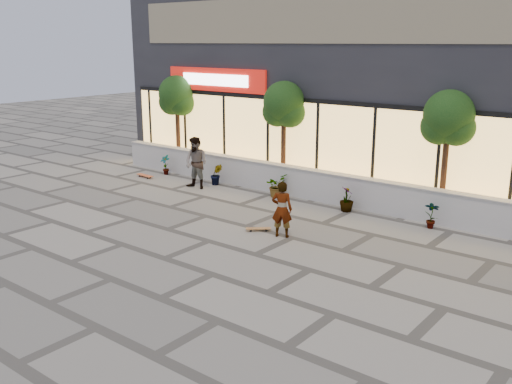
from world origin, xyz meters
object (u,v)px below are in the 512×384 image
Objects in this scene: tree_midwest at (284,107)px; skateboard_left at (145,175)px; skater_left at (196,163)px; skateboard_center at (258,229)px; skater_center at (282,209)px; tree_mideast at (448,121)px; tree_west at (177,98)px.

skateboard_left is at bearing -157.88° from tree_midwest.
skater_left reaches higher than skateboard_center.
skater_center reaches higher than skateboard_center.
tree_mideast is at bearing 9.68° from skateboard_center.
skateboard_left is at bearing 176.20° from skater_left.
tree_west and tree_midwest have the same top height.
skater_center is at bearing -54.70° from tree_midwest.
skateboard_center is at bearing -128.28° from tree_mideast.
tree_midwest is at bearing 36.85° from skater_left.
skater_left is 2.22× the size of skateboard_left.
skater_center is at bearing -39.99° from skateboard_center.
tree_midwest is 2.47× the size of skater_center.
skateboard_left reaches higher than skateboard_center.
skater_left is (-5.61, 2.42, 0.16)m from skater_center.
tree_west is 2.47× the size of skater_center.
tree_mideast is at bearing 9.72° from skater_left.
tree_midwest is (5.50, 0.00, 0.00)m from tree_west.
skater_left reaches higher than skateboard_left.
tree_mideast is at bearing 15.07° from skateboard_left.
tree_west is 5.89× the size of skateboard_center.
skater_center is 1.08m from skateboard_center.
skater_center is at bearing -121.68° from tree_mideast.
tree_west is 11.50m from tree_mideast.
tree_mideast is at bearing -145.72° from skater_center.
skater_center is at bearing -27.67° from skater_left.
tree_mideast reaches higher than skater_center.
skater_left reaches higher than skater_center.
tree_west is at bearing -51.52° from skater_center.
tree_midwest is at bearing -78.74° from skater_center.
skater_center is 0.83× the size of skater_left.
tree_west is 3.61m from skateboard_left.
tree_west is 1.00× the size of tree_midwest.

